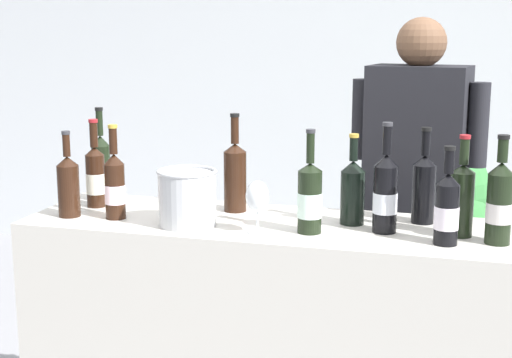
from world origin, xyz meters
TOP-DOWN VIEW (x-y plane):
  - wall_back at (0.00, 2.60)m, footprint 8.00×0.10m
  - counter at (0.00, 0.00)m, footprint 1.83×0.52m
  - wine_bottle_0 at (0.21, 0.06)m, footprint 0.08×0.08m
  - wine_bottle_1 at (-0.78, 0.15)m, footprint 0.07×0.07m
  - wine_bottle_2 at (-0.23, 0.13)m, footprint 0.08×0.08m
  - wine_bottle_3 at (-0.60, -0.09)m, footprint 0.07×0.07m
  - wine_bottle_4 at (-0.77, -0.11)m, footprint 0.08×0.08m
  - wine_bottle_5 at (0.33, -0.02)m, footprint 0.08×0.08m
  - wine_bottle_6 at (0.45, 0.14)m, footprint 0.08×0.08m
  - wine_bottle_7 at (0.53, -0.11)m, footprint 0.08×0.08m
  - wine_bottle_8 at (-0.75, 0.05)m, footprint 0.07×0.07m
  - wine_bottle_9 at (0.57, -0.00)m, footprint 0.08×0.08m
  - wine_bottle_10 at (0.10, -0.09)m, footprint 0.08×0.08m
  - wine_bottle_11 at (0.68, -0.06)m, footprint 0.08×0.08m
  - wine_glass at (-0.07, -0.14)m, footprint 0.08×0.08m
  - ice_bucket at (-0.32, -0.11)m, footprint 0.20×0.20m
  - person_server at (0.39, 0.62)m, footprint 0.54×0.30m
  - potted_shrub at (0.46, 0.97)m, footprint 0.53×0.56m

SIDE VIEW (x-z plane):
  - counter at x=0.00m, z-range 0.00..0.95m
  - potted_shrub at x=0.46m, z-range 0.15..1.26m
  - person_server at x=0.39m, z-range -0.02..1.63m
  - ice_bucket at x=-0.32m, z-range 0.95..1.14m
  - wine_bottle_7 at x=0.53m, z-range 0.91..1.22m
  - wine_bottle_4 at x=-0.77m, z-range 0.91..1.22m
  - wine_glass at x=-0.07m, z-range 0.98..1.15m
  - wine_bottle_10 at x=0.10m, z-range 0.89..1.24m
  - wine_bottle_8 at x=-0.75m, z-range 0.90..1.23m
  - wine_bottle_0 at x=0.21m, z-range 0.91..1.22m
  - wine_bottle_3 at x=-0.60m, z-range 0.90..1.23m
  - wine_bottle_9 at x=0.57m, z-range 0.91..1.24m
  - wine_bottle_6 at x=0.45m, z-range 0.91..1.24m
  - wine_bottle_1 at x=-0.78m, z-range 0.90..1.26m
  - wine_bottle_11 at x=0.68m, z-range 0.91..1.25m
  - wine_bottle_5 at x=0.33m, z-range 0.90..1.26m
  - wine_bottle_2 at x=-0.23m, z-range 0.90..1.26m
  - wall_back at x=0.00m, z-range 0.00..2.80m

